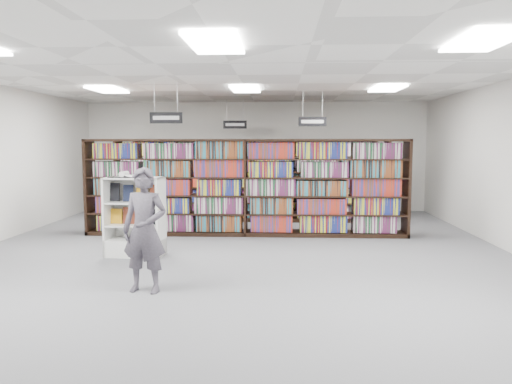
{
  "coord_description": "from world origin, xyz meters",
  "views": [
    {
      "loc": [
        0.75,
        -8.81,
        2.05
      ],
      "look_at": [
        0.3,
        0.5,
        1.1
      ],
      "focal_mm": 35.0,
      "sensor_mm": 36.0,
      "label": 1
    }
  ],
  "objects_px": {
    "endcap_display": "(136,229)",
    "open_book": "(125,175)",
    "bookshelf_row_near": "(246,187)",
    "shopper": "(145,230)"
  },
  "relations": [
    {
      "from": "endcap_display",
      "to": "open_book",
      "type": "relative_size",
      "value": 2.61
    },
    {
      "from": "endcap_display",
      "to": "open_book",
      "type": "distance_m",
      "value": 0.99
    },
    {
      "from": "open_book",
      "to": "shopper",
      "type": "bearing_deg",
      "value": -63.97
    },
    {
      "from": "endcap_display",
      "to": "open_book",
      "type": "height_order",
      "value": "open_book"
    },
    {
      "from": "shopper",
      "to": "endcap_display",
      "type": "bearing_deg",
      "value": 117.8
    },
    {
      "from": "open_book",
      "to": "shopper",
      "type": "height_order",
      "value": "shopper"
    },
    {
      "from": "bookshelf_row_near",
      "to": "endcap_display",
      "type": "height_order",
      "value": "bookshelf_row_near"
    },
    {
      "from": "bookshelf_row_near",
      "to": "open_book",
      "type": "bearing_deg",
      "value": -132.2
    },
    {
      "from": "bookshelf_row_near",
      "to": "shopper",
      "type": "xyz_separation_m",
      "value": [
        -1.08,
        -4.24,
        -0.2
      ]
    },
    {
      "from": "endcap_display",
      "to": "shopper",
      "type": "distance_m",
      "value": 2.31
    }
  ]
}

